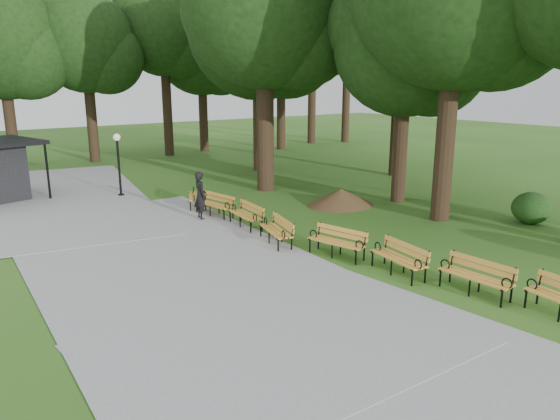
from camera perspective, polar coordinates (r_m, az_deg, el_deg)
ground at (r=14.75m, az=7.16°, el=-6.27°), size 100.00×100.00×0.00m
path at (r=15.04m, az=-12.25°, el=-5.96°), size 12.00×38.00×0.06m
person at (r=19.56m, az=-8.76°, el=1.57°), size 0.52×0.71×1.82m
lamp_post at (r=24.12m, az=-17.44°, el=6.23°), size 0.32×0.32×2.82m
dirt_mound at (r=21.80m, az=6.70°, el=1.44°), size 2.50×2.50×0.70m
bench_1 at (r=13.59m, az=20.70°, el=-6.95°), size 0.74×1.93×0.88m
bench_2 at (r=14.35m, az=12.88°, el=-5.25°), size 0.91×1.97×0.88m
bench_3 at (r=15.43m, az=6.24°, el=-3.58°), size 1.07×2.00×0.88m
bench_4 at (r=16.50m, az=-0.50°, el=-2.31°), size 1.11×2.00×0.88m
bench_5 at (r=18.42m, az=-3.82°, el=-0.58°), size 0.82×1.95×0.88m
bench_6 at (r=20.06m, az=-7.25°, el=0.56°), size 0.97×1.98×0.88m
bench_7 at (r=21.66m, az=-9.32°, el=1.51°), size 1.40×1.99×0.88m
lawn_tree_1 at (r=22.42m, az=13.74°, el=17.35°), size 5.89×5.89×9.50m
lawn_tree_2 at (r=24.42m, az=-1.73°, el=21.69°), size 7.41×7.41×12.07m
lawn_tree_4 at (r=29.91m, az=-2.35°, el=19.38°), size 7.83×7.83×11.79m
lawn_tree_5 at (r=28.92m, az=13.17°, el=18.02°), size 5.61×5.61×10.09m
tree_backdrop at (r=36.64m, az=-11.25°, el=18.69°), size 36.45×9.90×16.32m
shrub_1 at (r=21.07m, az=25.77°, el=-1.34°), size 1.37×1.37×1.17m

